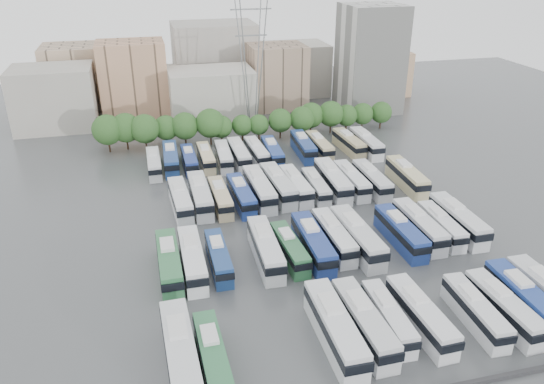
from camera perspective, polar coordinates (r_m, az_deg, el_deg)
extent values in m
plane|color=#424447|center=(80.15, 4.11, -4.27)|extent=(220.00, 220.00, 0.00)
cylinder|color=black|center=(114.84, -17.08, 4.75)|extent=(0.36, 0.36, 2.60)
sphere|color=#234C1E|center=(113.72, -17.30, 6.41)|extent=(6.24, 6.24, 6.24)
cylinder|color=black|center=(115.36, -15.28, 5.05)|extent=(0.36, 0.36, 2.55)
sphere|color=#234C1E|center=(114.26, -15.48, 6.68)|extent=(6.11, 6.11, 6.11)
cylinder|color=black|center=(113.88, -13.37, 5.00)|extent=(0.36, 0.36, 2.52)
sphere|color=#234C1E|center=(112.78, -13.54, 6.62)|extent=(6.04, 6.04, 6.04)
cylinder|color=black|center=(115.51, -11.20, 5.41)|extent=(0.36, 0.36, 2.18)
sphere|color=#234C1E|center=(114.56, -11.33, 6.80)|extent=(5.23, 5.23, 5.23)
cylinder|color=black|center=(114.73, -9.26, 5.48)|extent=(0.36, 0.36, 2.40)
sphere|color=#234C1E|center=(113.69, -9.37, 7.02)|extent=(5.75, 5.75, 5.75)
cylinder|color=black|center=(114.73, -6.59, 5.70)|extent=(0.36, 0.36, 2.58)
sphere|color=#234C1E|center=(113.61, -6.67, 7.36)|extent=(6.20, 6.20, 6.20)
cylinder|color=black|center=(115.38, -5.44, 5.72)|extent=(0.36, 0.36, 2.02)
sphere|color=#234C1E|center=(114.50, -5.49, 7.01)|extent=(4.84, 4.84, 4.84)
cylinder|color=black|center=(116.69, -3.20, 5.99)|extent=(0.36, 0.36, 1.89)
sphere|color=#234C1E|center=(115.86, -3.23, 7.19)|extent=(4.55, 4.55, 4.55)
cylinder|color=black|center=(117.12, -1.42, 6.09)|extent=(0.36, 0.36, 1.86)
sphere|color=#234C1E|center=(116.31, -1.43, 7.26)|extent=(4.46, 4.46, 4.46)
cylinder|color=black|center=(118.00, 0.89, 6.32)|extent=(0.36, 0.36, 2.19)
sphere|color=#234C1E|center=(117.07, 0.90, 7.70)|extent=(5.25, 5.25, 5.25)
cylinder|color=black|center=(118.73, 3.20, 6.43)|extent=(0.36, 0.36, 2.27)
sphere|color=#234C1E|center=(117.77, 3.24, 7.85)|extent=(5.46, 5.46, 5.46)
cylinder|color=black|center=(120.97, 4.17, 6.79)|extent=(0.36, 0.36, 2.36)
sphere|color=#234C1E|center=(120.00, 4.22, 8.24)|extent=(5.66, 5.66, 5.66)
cylinder|color=black|center=(122.16, 6.29, 6.90)|extent=(0.36, 0.36, 2.40)
sphere|color=#234C1E|center=(121.18, 6.36, 8.36)|extent=(5.77, 5.77, 5.77)
cylinder|color=black|center=(123.62, 7.96, 6.94)|extent=(0.36, 0.36, 2.04)
sphere|color=#234C1E|center=(122.79, 8.04, 8.17)|extent=(4.90, 4.90, 4.90)
cylinder|color=black|center=(125.33, 9.62, 7.08)|extent=(0.36, 0.36, 2.05)
sphere|color=#234C1E|center=(124.50, 9.71, 8.30)|extent=(4.92, 4.92, 4.92)
cylinder|color=black|center=(127.11, 11.55, 7.19)|extent=(0.36, 0.36, 2.06)
sphere|color=#234C1E|center=(126.29, 11.66, 8.39)|extent=(4.95, 4.95, 4.95)
cube|color=#9E998E|center=(133.52, -22.35, 9.35)|extent=(18.00, 14.00, 14.00)
cube|color=tan|center=(137.46, -14.68, 11.70)|extent=(16.00, 12.00, 18.00)
cube|color=#ADA89E|center=(131.44, -6.53, 10.39)|extent=(20.00, 14.00, 12.00)
cube|color=gray|center=(140.04, 0.54, 12.32)|extent=(14.00, 12.00, 16.00)
cube|color=gray|center=(150.37, -6.17, 13.87)|extent=(22.00, 16.00, 20.00)
cube|color=tan|center=(148.24, -20.19, 11.54)|extent=(16.00, 14.00, 16.00)
cube|color=#A39E93|center=(153.63, 2.35, 13.09)|extent=(18.00, 14.00, 14.00)
cube|color=tan|center=(156.82, 11.63, 12.48)|extent=(14.00, 12.00, 12.00)
cube|color=gray|center=(144.46, -10.51, 11.09)|extent=(12.00, 10.00, 10.00)
cube|color=silver|center=(138.83, 10.51, 13.91)|extent=(14.00, 14.00, 26.00)
cylinder|color=slate|center=(118.38, -2.98, 14.33)|extent=(2.90, 2.91, 33.83)
cylinder|color=slate|center=(122.23, -3.36, 14.67)|extent=(2.90, 2.91, 33.83)
cylinder|color=slate|center=(119.20, -1.03, 14.44)|extent=(2.90, 2.91, 33.83)
cylinder|color=slate|center=(123.03, -1.47, 14.78)|extent=(2.90, 2.91, 33.83)
cube|color=slate|center=(119.29, -2.29, 19.06)|extent=(9.00, 0.30, 0.30)
cube|color=slate|center=(120.00, -2.24, 16.47)|extent=(7.00, 0.30, 0.30)
cube|color=silver|center=(56.58, -9.80, -16.79)|extent=(3.20, 13.41, 3.78)
cube|color=black|center=(55.98, -9.83, -16.36)|extent=(3.34, 13.61, 1.11)
cube|color=silver|center=(56.47, -10.17, -14.07)|extent=(1.99, 3.61, 0.49)
cube|color=#2F6F44|center=(56.20, -6.42, -17.28)|extent=(2.61, 11.29, 3.18)
cube|color=black|center=(55.69, -6.42, -16.92)|extent=(2.73, 11.46, 0.94)
cube|color=silver|center=(56.06, -6.75, -14.98)|extent=(1.65, 3.03, 0.41)
cube|color=silver|center=(59.04, 6.76, -14.44)|extent=(2.97, 13.43, 3.80)
cube|color=black|center=(58.46, 6.85, -14.00)|extent=(3.11, 13.64, 1.12)
cube|color=silver|center=(58.93, 6.30, -11.84)|extent=(1.93, 3.59, 0.49)
cube|color=silver|center=(60.40, 9.82, -13.75)|extent=(2.94, 12.70, 3.58)
cube|color=black|center=(59.86, 9.93, -13.33)|extent=(3.07, 12.90, 1.05)
cube|color=silver|center=(60.28, 9.34, -11.36)|extent=(1.86, 3.41, 0.46)
cube|color=silver|center=(62.07, 12.36, -13.10)|extent=(2.59, 10.82, 3.05)
cube|color=black|center=(61.62, 12.47, -12.74)|extent=(2.71, 10.98, 0.90)
cube|color=silver|center=(62.00, 12.01, -11.11)|extent=(1.61, 2.91, 0.39)
cube|color=silver|center=(62.89, 15.68, -12.74)|extent=(2.93, 12.04, 3.39)
cube|color=black|center=(62.40, 15.83, -12.35)|extent=(3.06, 12.23, 1.00)
cube|color=silver|center=(62.76, 15.20, -10.58)|extent=(1.80, 3.24, 0.44)
cube|color=silver|center=(65.63, 21.01, -11.95)|extent=(2.79, 11.21, 3.15)
cube|color=black|center=(65.19, 21.15, -11.59)|extent=(2.91, 11.38, 0.93)
cube|color=silver|center=(65.54, 20.62, -10.01)|extent=(1.69, 3.03, 0.41)
cube|color=silver|center=(67.19, 23.60, -11.42)|extent=(2.82, 11.78, 3.32)
cube|color=black|center=(66.74, 23.77, -11.05)|extent=(2.94, 11.95, 0.98)
cube|color=silver|center=(67.04, 23.12, -9.45)|extent=(1.75, 3.17, 0.43)
cube|color=navy|center=(69.27, 25.48, -10.51)|extent=(3.02, 12.63, 3.56)
cube|color=black|center=(68.80, 25.66, -10.11)|extent=(3.15, 12.82, 1.05)
cube|color=silver|center=(69.19, 25.03, -8.44)|extent=(1.87, 3.40, 0.46)
cube|color=#2F6F41|center=(70.49, -10.99, -7.57)|extent=(2.69, 12.47, 3.53)
cube|color=black|center=(70.00, -11.03, -7.17)|extent=(2.82, 12.66, 1.04)
cube|color=silver|center=(70.78, -11.22, -5.54)|extent=(1.78, 3.33, 0.46)
cube|color=white|center=(70.72, -8.56, -7.24)|extent=(2.68, 12.48, 3.53)
cube|color=black|center=(70.23, -8.58, -6.84)|extent=(2.81, 12.67, 1.04)
cube|color=silver|center=(71.01, -8.79, -5.22)|extent=(1.78, 3.33, 0.46)
cube|color=navy|center=(71.15, -5.76, -7.08)|extent=(2.31, 10.79, 3.06)
cube|color=black|center=(70.72, -5.77, -6.73)|extent=(2.42, 10.95, 0.90)
cube|color=silver|center=(71.39, -5.99, -5.34)|extent=(1.53, 2.88, 0.40)
cube|color=silver|center=(72.10, -0.70, -6.18)|extent=(3.10, 12.91, 3.64)
cube|color=black|center=(71.61, -0.67, -5.77)|extent=(3.23, 13.11, 1.07)
cube|color=silver|center=(72.42, -0.97, -4.15)|extent=(1.92, 3.47, 0.47)
cube|color=#2C673C|center=(72.65, 1.90, -6.18)|extent=(2.86, 11.04, 3.10)
cube|color=black|center=(72.23, 1.94, -5.84)|extent=(2.98, 11.21, 0.91)
cube|color=silver|center=(72.87, 1.58, -4.47)|extent=(1.69, 2.99, 0.40)
cube|color=navy|center=(73.50, 4.41, -5.60)|extent=(2.91, 12.88, 3.64)
cube|color=black|center=(73.02, 4.46, -5.19)|extent=(3.04, 13.07, 1.07)
cube|color=silver|center=(73.80, 4.09, -3.61)|extent=(1.87, 3.45, 0.47)
cube|color=silver|center=(75.63, 6.64, -4.85)|extent=(2.72, 12.05, 3.40)
cube|color=black|center=(75.18, 6.71, -4.48)|extent=(2.84, 12.23, 1.00)
cube|color=silver|center=(75.91, 6.31, -3.05)|extent=(1.75, 3.23, 0.44)
cube|color=silver|center=(75.53, 9.14, -4.89)|extent=(3.28, 13.52, 3.81)
cube|color=black|center=(75.04, 9.23, -4.47)|extent=(3.42, 13.72, 1.12)
cube|color=silver|center=(75.81, 8.73, -2.87)|extent=(2.02, 3.64, 0.49)
cube|color=navy|center=(78.28, 13.65, -4.31)|extent=(2.74, 12.24, 3.46)
cube|color=black|center=(77.85, 13.75, -3.94)|extent=(2.86, 12.43, 1.02)
cube|color=silver|center=(78.53, 13.29, -2.55)|extent=(1.77, 3.28, 0.45)
cube|color=silver|center=(80.59, 15.51, -3.61)|extent=(2.66, 12.44, 3.52)
cube|color=black|center=(80.16, 15.62, -3.24)|extent=(2.79, 12.63, 1.04)
cube|color=silver|center=(80.87, 15.15, -1.86)|extent=(1.77, 3.32, 0.46)
cube|color=silver|center=(82.05, 17.71, -3.53)|extent=(2.68, 11.11, 3.13)
cube|color=black|center=(81.67, 17.81, -3.20)|extent=(2.80, 11.28, 0.92)
cube|color=silver|center=(82.30, 17.41, -2.00)|extent=(1.65, 2.99, 0.41)
cube|color=silver|center=(83.89, 19.36, -2.93)|extent=(2.83, 12.84, 3.63)
cube|color=black|center=(83.47, 19.48, -2.55)|extent=(2.96, 13.04, 1.07)
cube|color=silver|center=(84.18, 18.99, -1.20)|extent=(1.84, 3.43, 0.47)
cube|color=silver|center=(86.72, -9.82, -0.91)|extent=(3.09, 12.16, 3.42)
cube|color=black|center=(86.30, -9.84, -0.56)|extent=(3.22, 12.34, 1.00)
cube|color=silver|center=(87.26, -10.05, 0.65)|extent=(1.85, 3.29, 0.44)
cube|color=silver|center=(87.50, -7.73, -0.42)|extent=(2.76, 12.91, 3.66)
cube|color=black|center=(87.05, -7.74, -0.05)|extent=(2.89, 13.10, 1.08)
cube|color=silver|center=(88.10, -7.94, 1.23)|extent=(1.83, 3.44, 0.47)
cube|color=#C8B58A|center=(86.93, -5.58, -0.66)|extent=(2.56, 11.28, 3.19)
cube|color=black|center=(86.54, -5.58, -0.33)|extent=(2.68, 11.45, 0.94)
cube|color=silver|center=(87.42, -5.79, 0.79)|extent=(1.64, 3.02, 0.41)
cube|color=navy|center=(87.30, -3.33, -0.40)|extent=(2.93, 11.86, 3.34)
cube|color=black|center=(86.90, -3.31, -0.06)|extent=(3.06, 12.04, 0.98)
cube|color=silver|center=(87.81, -3.57, 1.11)|extent=(1.78, 3.20, 0.43)
cube|color=silver|center=(88.94, -1.37, 0.28)|extent=(3.05, 13.18, 3.72)
cube|color=black|center=(88.49, -1.35, 0.65)|extent=(3.19, 13.38, 1.09)
cube|color=silver|center=(89.53, -1.64, 1.93)|extent=(1.93, 3.54, 0.48)
cube|color=silver|center=(90.21, 0.66, 0.66)|extent=(3.40, 13.21, 3.71)
cube|color=black|center=(89.77, 0.70, 1.03)|extent=(3.54, 13.41, 1.09)
cube|color=silver|center=(90.79, 0.36, 2.27)|extent=(2.02, 3.57, 0.48)
cube|color=white|center=(90.66, 2.56, 0.64)|extent=(2.88, 11.95, 3.37)
cube|color=black|center=(90.27, 2.60, 0.98)|extent=(3.00, 12.13, 0.99)
cube|color=silver|center=(91.18, 2.29, 2.11)|extent=(1.78, 3.22, 0.44)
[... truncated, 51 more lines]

